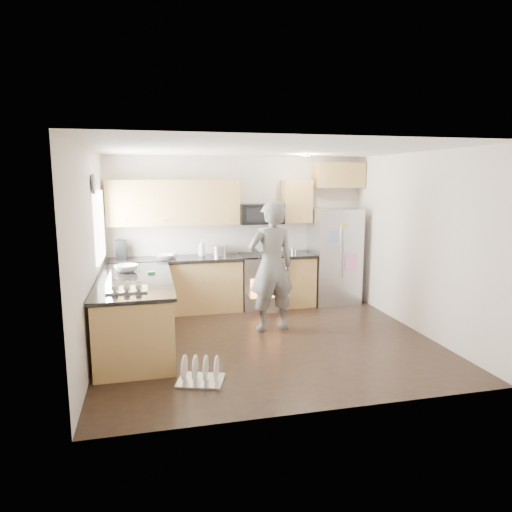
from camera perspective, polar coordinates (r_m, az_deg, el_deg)
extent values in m
plane|color=black|center=(6.44, 1.42, -10.54)|extent=(4.50, 4.50, 0.00)
cube|color=beige|center=(8.04, -2.15, 3.08)|extent=(4.50, 0.04, 2.60)
cube|color=beige|center=(4.24, 8.35, -3.02)|extent=(4.50, 0.04, 2.60)
cube|color=beige|center=(5.96, -19.96, 0.17)|extent=(0.04, 4.00, 2.60)
cube|color=beige|center=(7.02, 19.53, 1.56)|extent=(0.04, 4.00, 2.60)
cube|color=white|center=(6.05, 1.52, 13.24)|extent=(4.50, 4.00, 0.04)
cube|color=white|center=(6.91, -18.98, 3.55)|extent=(0.04, 1.00, 1.00)
cylinder|color=#FFEFCC|center=(7.37, 6.23, 12.43)|extent=(0.14, 0.14, 0.02)
cylinder|color=#474754|center=(6.33, -19.67, 8.45)|extent=(0.03, 0.26, 0.26)
cube|color=tan|center=(7.76, -9.87, -3.79)|extent=(2.15, 0.60, 0.87)
cube|color=black|center=(7.66, -9.97, -0.39)|extent=(2.19, 0.64, 0.04)
cube|color=tan|center=(8.16, 5.21, -3.03)|extent=(0.50, 0.60, 0.87)
cube|color=black|center=(8.06, 5.29, 0.21)|extent=(0.54, 0.64, 0.04)
cube|color=tan|center=(7.70, -10.20, 6.59)|extent=(2.16, 0.33, 0.74)
cube|color=tan|center=(8.09, 5.06, 6.85)|extent=(0.50, 0.33, 0.74)
cube|color=tan|center=(8.36, 10.27, 9.91)|extent=(0.90, 0.33, 0.44)
imported|color=silver|center=(7.58, -11.39, -0.09)|extent=(0.31, 0.31, 0.08)
imported|color=white|center=(7.75, -6.81, 1.04)|extent=(0.11, 0.11, 0.29)
imported|color=white|center=(7.58, -10.33, 0.03)|extent=(0.13, 0.13, 0.10)
cylinder|color=#B7B7BC|center=(7.84, -4.64, 0.72)|extent=(0.24, 0.24, 0.17)
cube|color=black|center=(7.69, -16.49, 0.75)|extent=(0.17, 0.21, 0.32)
cylinder|color=#B7B7BC|center=(8.20, 4.69, 0.82)|extent=(0.10, 0.10, 0.08)
cube|color=tan|center=(6.35, -14.74, -7.01)|extent=(0.90, 2.30, 0.87)
cube|color=black|center=(6.24, -14.92, -2.86)|extent=(0.96, 2.36, 0.04)
imported|color=silver|center=(6.65, -15.91, -1.52)|extent=(0.32, 0.32, 0.10)
cube|color=green|center=(6.46, -12.94, -2.03)|extent=(0.10, 0.07, 0.03)
cube|color=#B7B7BC|center=(5.55, -15.83, -3.71)|extent=(0.47, 0.35, 0.10)
cube|color=#B7B7BC|center=(7.96, 0.81, -3.21)|extent=(0.76, 0.62, 0.90)
cube|color=black|center=(7.86, 0.82, 0.10)|extent=(0.76, 0.60, 0.03)
cube|color=orange|center=(7.67, 1.38, -4.08)|extent=(0.56, 0.02, 0.34)
cube|color=#B7B7BC|center=(7.54, 1.70, -5.00)|extent=(0.70, 0.34, 0.03)
cube|color=silver|center=(7.52, 1.79, -6.09)|extent=(0.24, 0.03, 0.28)
cube|color=black|center=(7.89, 0.62, 5.29)|extent=(0.76, 0.40, 0.34)
cube|color=#B7B7BC|center=(8.32, 9.73, 0.00)|extent=(0.84, 0.66, 1.69)
cylinder|color=#B7B7BC|center=(7.99, 10.50, 0.45)|extent=(0.02, 0.02, 0.92)
cylinder|color=#B7B7BC|center=(8.01, 10.86, 0.47)|extent=(0.02, 0.02, 0.92)
cube|color=#FF93D8|center=(8.11, 11.81, -0.77)|extent=(0.22, 0.01, 0.28)
cube|color=#849BD4|center=(7.90, 9.63, 2.40)|extent=(0.17, 0.01, 0.20)
imported|color=slate|center=(6.64, 1.92, -1.32)|extent=(0.75, 0.54, 1.92)
cube|color=#B7B7BC|center=(5.26, -6.94, -15.23)|extent=(0.59, 0.53, 0.03)
cylinder|color=white|center=(5.23, -8.95, -13.57)|extent=(0.10, 0.27, 0.28)
cylinder|color=white|center=(5.21, -7.63, -13.65)|extent=(0.10, 0.27, 0.28)
cylinder|color=white|center=(5.19, -6.31, -13.73)|extent=(0.10, 0.27, 0.28)
cylinder|color=white|center=(5.17, -4.97, -13.80)|extent=(0.10, 0.27, 0.28)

